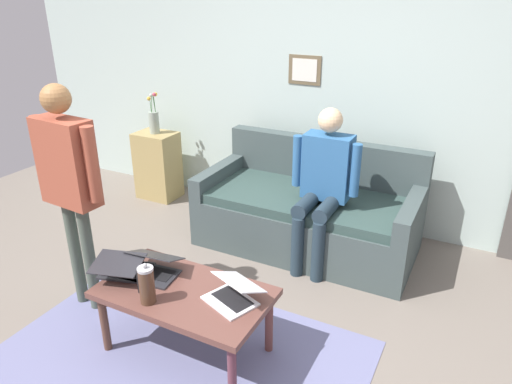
# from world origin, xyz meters

# --- Properties ---
(ground_plane) EXTENTS (7.68, 7.68, 0.00)m
(ground_plane) POSITION_xyz_m (0.00, 0.00, 0.00)
(ground_plane) COLOR slate
(area_rug) EXTENTS (2.20, 1.46, 0.01)m
(area_rug) POSITION_xyz_m (0.13, 0.14, 0.00)
(area_rug) COLOR slate
(area_rug) RESTS_ON ground_plane
(back_wall) EXTENTS (7.04, 0.11, 2.70)m
(back_wall) POSITION_xyz_m (0.00, -2.20, 1.35)
(back_wall) COLOR #B3C7C0
(back_wall) RESTS_ON ground_plane
(couch) EXTENTS (1.83, 0.90, 0.88)m
(couch) POSITION_xyz_m (-0.04, -1.57, 0.31)
(couch) COLOR #3E4B4B
(couch) RESTS_ON ground_plane
(coffee_table) EXTENTS (1.03, 0.58, 0.45)m
(coffee_table) POSITION_xyz_m (0.13, 0.04, 0.39)
(coffee_table) COLOR brown
(coffee_table) RESTS_ON ground_plane
(laptop_left) EXTENTS (0.36, 0.36, 0.15)m
(laptop_left) POSITION_xyz_m (-0.18, -0.01, 0.49)
(laptop_left) COLOR silver
(laptop_left) RESTS_ON coffee_table
(laptop_center) EXTENTS (0.36, 0.31, 0.15)m
(laptop_center) POSITION_xyz_m (0.41, -0.01, 0.49)
(laptop_center) COLOR #28282D
(laptop_center) RESTS_ON coffee_table
(laptop_right) EXTENTS (0.38, 0.40, 0.14)m
(laptop_right) POSITION_xyz_m (0.57, 0.08, 0.49)
(laptop_right) COLOR #28282D
(laptop_right) RESTS_ON coffee_table
(french_press) EXTENTS (0.11, 0.09, 0.26)m
(french_press) POSITION_xyz_m (0.25, 0.23, 0.56)
(french_press) COLOR #4C3323
(french_press) RESTS_ON coffee_table
(side_shelf) EXTENTS (0.42, 0.32, 0.72)m
(side_shelf) POSITION_xyz_m (1.78, -1.80, 0.36)
(side_shelf) COLOR #A48C54
(side_shelf) RESTS_ON ground_plane
(flower_vase) EXTENTS (0.11, 0.10, 0.43)m
(flower_vase) POSITION_xyz_m (1.78, -1.80, 0.85)
(flower_vase) COLOR #93A091
(flower_vase) RESTS_ON side_shelf
(person_standing) EXTENTS (0.57, 0.21, 1.58)m
(person_standing) POSITION_xyz_m (1.04, -0.03, 1.01)
(person_standing) COLOR #485347
(person_standing) RESTS_ON ground_plane
(person_seated) EXTENTS (0.55, 0.51, 1.28)m
(person_seated) POSITION_xyz_m (-0.23, -1.34, 0.73)
(person_seated) COLOR #22323D
(person_seated) RESTS_ON ground_plane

